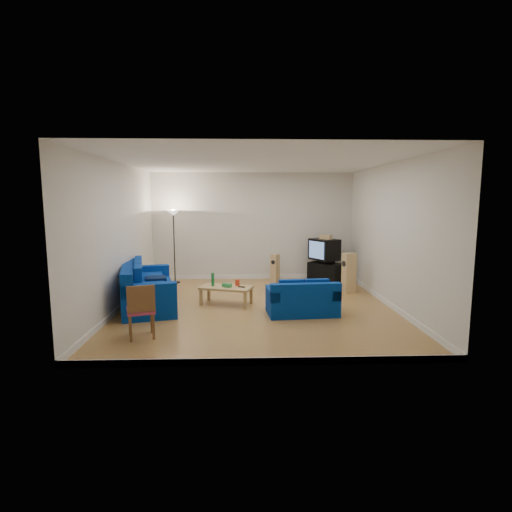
{
  "coord_description": "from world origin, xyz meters",
  "views": [
    {
      "loc": [
        -0.32,
        -8.77,
        2.39
      ],
      "look_at": [
        0.0,
        0.4,
        1.1
      ],
      "focal_mm": 28.0,
      "sensor_mm": 36.0,
      "label": 1
    }
  ],
  "objects_px": {
    "sofa_loveseat": "(303,302)",
    "coffee_table": "(226,289)",
    "television": "(324,249)",
    "sofa_three_seat": "(145,291)",
    "tv_stand": "(325,273)"
  },
  "relations": [
    {
      "from": "sofa_loveseat",
      "to": "television",
      "type": "bearing_deg",
      "value": 66.67
    },
    {
      "from": "television",
      "to": "sofa_three_seat",
      "type": "bearing_deg",
      "value": -91.02
    },
    {
      "from": "coffee_table",
      "to": "television",
      "type": "height_order",
      "value": "television"
    },
    {
      "from": "sofa_loveseat",
      "to": "coffee_table",
      "type": "xyz_separation_m",
      "value": [
        -1.63,
        0.87,
        0.09
      ]
    },
    {
      "from": "sofa_three_seat",
      "to": "sofa_loveseat",
      "type": "distance_m",
      "value": 3.55
    },
    {
      "from": "coffee_table",
      "to": "television",
      "type": "relative_size",
      "value": 1.32
    },
    {
      "from": "coffee_table",
      "to": "tv_stand",
      "type": "height_order",
      "value": "tv_stand"
    },
    {
      "from": "tv_stand",
      "to": "television",
      "type": "xyz_separation_m",
      "value": [
        -0.04,
        0.05,
        0.68
      ]
    },
    {
      "from": "sofa_three_seat",
      "to": "sofa_loveseat",
      "type": "bearing_deg",
      "value": 63.04
    },
    {
      "from": "sofa_three_seat",
      "to": "coffee_table",
      "type": "relative_size",
      "value": 2.1
    },
    {
      "from": "coffee_table",
      "to": "television",
      "type": "xyz_separation_m",
      "value": [
        2.76,
        2.45,
        0.6
      ]
    },
    {
      "from": "sofa_loveseat",
      "to": "tv_stand",
      "type": "xyz_separation_m",
      "value": [
        1.17,
        3.27,
        0.01
      ]
    },
    {
      "from": "tv_stand",
      "to": "television",
      "type": "height_order",
      "value": "television"
    },
    {
      "from": "sofa_loveseat",
      "to": "television",
      "type": "height_order",
      "value": "television"
    },
    {
      "from": "sofa_loveseat",
      "to": "coffee_table",
      "type": "distance_m",
      "value": 1.85
    }
  ]
}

